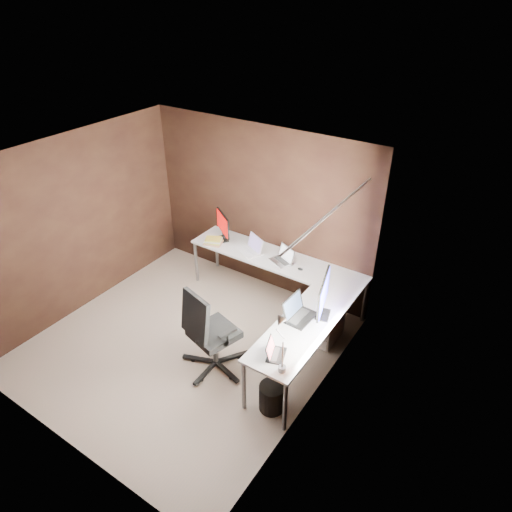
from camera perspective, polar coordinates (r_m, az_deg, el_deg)
The scene contains 15 objects.
room at distance 5.27m, azimuth -6.73°, elevation -1.65°, with size 3.60×3.60×2.50m.
desk at distance 6.02m, azimuth 3.21°, elevation -3.62°, with size 2.65×2.25×0.73m.
drawer_pedestal at distance 6.13m, azimuth 8.40°, elevation -7.73°, with size 0.42×0.50×0.60m, color white.
monitor_left at distance 6.84m, azimuth -4.16°, elevation 3.87°, with size 0.42×0.30×0.43m.
monitor_right at distance 5.32m, azimuth 8.42°, elevation -4.85°, with size 0.23×0.61×0.52m.
laptop_white at distance 6.60m, azimuth -0.51°, elevation 0.96°, with size 0.42×0.37×0.23m.
laptop_silver at distance 6.38m, azimuth 3.42°, elevation -0.32°, with size 0.39×0.34×0.22m.
laptop_black_big at distance 5.40m, azimuth 5.19°, elevation -7.09°, with size 0.29×0.40×0.26m.
laptop_black_small at distance 4.91m, azimuth 2.27°, elevation -11.94°, with size 0.26×0.31×0.18m.
book_stack at distance 6.84m, azimuth -5.36°, elevation 1.87°, with size 0.31×0.28×0.08m.
mouse_left at distance 6.84m, azimuth -4.89°, elevation 1.71°, with size 0.09×0.06×0.04m, color black.
mouse_corner at distance 6.23m, azimuth 5.56°, elevation -1.64°, with size 0.08×0.05×0.03m, color black.
desk_lamp at distance 4.59m, azimuth 3.11°, elevation -10.09°, with size 0.19×0.22×0.60m.
office_chair at distance 5.64m, azimuth -5.53°, elevation -11.08°, with size 0.65×0.68×1.17m.
wastebasket at distance 5.29m, azimuth 2.00°, elevation -17.21°, with size 0.29×0.29×0.34m, color black.
Camera 1 is at (3.27, -3.24, 4.16)m, focal length 32.00 mm.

